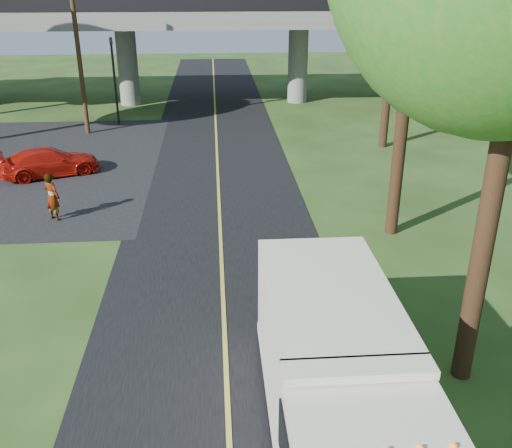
{
  "coord_description": "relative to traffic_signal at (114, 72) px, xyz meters",
  "views": [
    {
      "loc": [
        -0.11,
        -9.45,
        8.67
      ],
      "look_at": [
        1.08,
        6.49,
        1.6
      ],
      "focal_mm": 40.0,
      "sensor_mm": 36.0,
      "label": 1
    }
  ],
  "objects": [
    {
      "name": "pedestrian",
      "position": [
        -0.27,
        -14.9,
        -2.27
      ],
      "size": [
        0.81,
        0.75,
        1.86
      ],
      "primitive_type": "imported",
      "rotation": [
        0.0,
        0.0,
        2.55
      ],
      "color": "gray",
      "rests_on": "ground"
    },
    {
      "name": "overpass",
      "position": [
        6.0,
        6.0,
        1.36
      ],
      "size": [
        54.0,
        10.0,
        7.3
      ],
      "color": "slate",
      "rests_on": "ground"
    },
    {
      "name": "utility_pole",
      "position": [
        -1.5,
        -2.0,
        1.4
      ],
      "size": [
        1.6,
        0.26,
        9.0
      ],
      "color": "#472D19",
      "rests_on": "ground"
    },
    {
      "name": "step_van",
      "position": [
        8.09,
        -26.55,
        -1.62
      ],
      "size": [
        2.6,
        6.94,
        2.91
      ],
      "rotation": [
        0.0,
        0.0,
        -0.0
      ],
      "color": "silver",
      "rests_on": "ground"
    },
    {
      "name": "traffic_signal",
      "position": [
        0.0,
        0.0,
        0.0
      ],
      "size": [
        0.18,
        0.22,
        5.2
      ],
      "color": "black",
      "rests_on": "ground"
    },
    {
      "name": "lane_line",
      "position": [
        6.0,
        -16.0,
        -3.17
      ],
      "size": [
        0.12,
        90.0,
        0.01
      ],
      "primitive_type": "cube",
      "color": "gold",
      "rests_on": "road"
    },
    {
      "name": "ground",
      "position": [
        6.0,
        -26.0,
        -3.2
      ],
      "size": [
        120.0,
        120.0,
        0.0
      ],
      "primitive_type": "plane",
      "color": "#263E16",
      "rests_on": "ground"
    },
    {
      "name": "road",
      "position": [
        6.0,
        -16.0,
        -3.19
      ],
      "size": [
        7.0,
        90.0,
        0.02
      ],
      "primitive_type": "cube",
      "color": "black",
      "rests_on": "ground"
    },
    {
      "name": "red_sedan",
      "position": [
        -1.75,
        -9.55,
        -2.56
      ],
      "size": [
        4.78,
        3.36,
        1.29
      ],
      "primitive_type": "imported",
      "rotation": [
        0.0,
        0.0,
        1.96
      ],
      "color": "#B6150B",
      "rests_on": "ground"
    }
  ]
}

